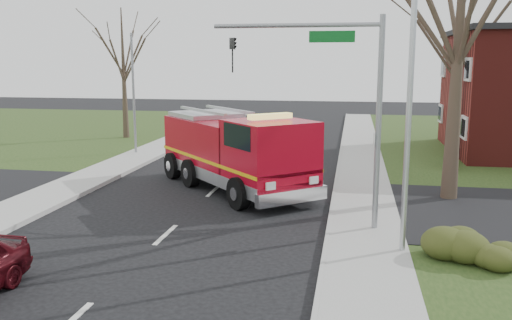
# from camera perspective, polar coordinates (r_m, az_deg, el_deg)

# --- Properties ---
(ground) EXTENTS (120.00, 120.00, 0.00)m
(ground) POSITION_cam_1_polar(r_m,az_deg,el_deg) (17.49, -9.49, -7.80)
(ground) COLOR black
(ground) RESTS_ON ground
(sidewalk_right) EXTENTS (2.40, 80.00, 0.15)m
(sidewalk_right) POSITION_cam_1_polar(r_m,az_deg,el_deg) (16.51, 11.46, -8.70)
(sidewalk_right) COLOR gray
(sidewalk_right) RESTS_ON ground
(health_center_sign) EXTENTS (0.12, 2.00, 1.40)m
(health_center_sign) POSITION_cam_1_polar(r_m,az_deg,el_deg) (28.88, 19.61, 0.72)
(health_center_sign) COLOR #511312
(health_center_sign) RESTS_ON ground
(hedge_corner) EXTENTS (2.80, 2.00, 0.90)m
(hedge_corner) POSITION_cam_1_polar(r_m,az_deg,el_deg) (15.74, 21.94, -8.27)
(hedge_corner) COLOR #253212
(hedge_corner) RESTS_ON lawn_right
(bare_tree_near) EXTENTS (6.00, 6.00, 12.00)m
(bare_tree_near) POSITION_cam_1_polar(r_m,az_deg,el_deg) (22.04, 20.78, 14.92)
(bare_tree_near) COLOR #392E21
(bare_tree_near) RESTS_ON ground
(bare_tree_far) EXTENTS (5.25, 5.25, 10.50)m
(bare_tree_far) POSITION_cam_1_polar(r_m,az_deg,el_deg) (31.09, 20.43, 11.70)
(bare_tree_far) COLOR #392E21
(bare_tree_far) RESTS_ON ground
(bare_tree_left) EXTENTS (4.50, 4.50, 9.00)m
(bare_tree_left) POSITION_cam_1_polar(r_m,az_deg,el_deg) (38.94, -13.82, 10.28)
(bare_tree_left) COLOR #392E21
(bare_tree_left) RESTS_ON ground
(traffic_signal_mast) EXTENTS (5.29, 0.18, 6.80)m
(traffic_signal_mast) POSITION_cam_1_polar(r_m,az_deg,el_deg) (17.14, 8.58, 7.90)
(traffic_signal_mast) COLOR gray
(traffic_signal_mast) RESTS_ON ground
(streetlight_pole) EXTENTS (1.48, 0.16, 8.40)m
(streetlight_pole) POSITION_cam_1_polar(r_m,az_deg,el_deg) (15.21, 15.67, 6.75)
(streetlight_pole) COLOR #B7BABF
(streetlight_pole) RESTS_ON ground
(utility_pole_far) EXTENTS (0.14, 0.14, 7.00)m
(utility_pole_far) POSITION_cam_1_polar(r_m,az_deg,el_deg) (32.22, -12.76, 6.70)
(utility_pole_far) COLOR gray
(utility_pole_far) RESTS_ON ground
(fire_engine) EXTENTS (7.88, 8.41, 3.48)m
(fire_engine) POSITION_cam_1_polar(r_m,az_deg,el_deg) (22.90, -2.16, 0.71)
(fire_engine) COLOR #A30719
(fire_engine) RESTS_ON ground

